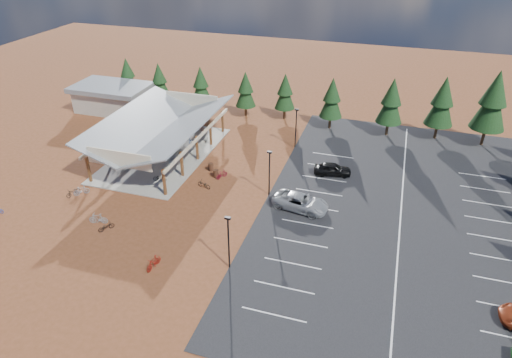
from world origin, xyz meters
The scene contains 36 objects.
ground centered at (0.00, 0.00, 0.00)m, with size 140.00×140.00×0.00m, color brown.
asphalt_lot centered at (18.50, 3.00, 0.02)m, with size 27.00×44.00×0.04m, color black.
concrete_pad centered at (-10.00, 7.00, 0.05)m, with size 10.60×18.60×0.10m, color gray.
bike_pavilion centered at (-10.00, 7.00, 3.82)m, with size 11.65×19.40×4.97m.
outbuilding centered at (-24.00, 18.00, 2.03)m, with size 11.00×7.00×3.90m.
lamp_post_0 centered at (5.00, -10.00, 2.98)m, with size 0.50×0.25×5.14m.
lamp_post_1 centered at (5.00, 2.00, 2.98)m, with size 0.50×0.25×5.14m.
lamp_post_2 centered at (5.00, 14.00, 2.98)m, with size 0.50×0.25×5.14m.
trash_bin_0 centered at (-2.87, 5.03, 0.45)m, with size 0.60×0.60×0.90m, color #3D2215.
trash_bin_1 centered at (-1.76, 3.79, 0.45)m, with size 0.60×0.60×0.90m, color #3D2215.
pine_0 centered at (-24.05, 22.85, 4.06)m, with size 2.86×2.86×6.65m.
pine_1 centered at (-18.02, 21.88, 4.05)m, with size 2.85×2.85×6.63m.
pine_2 centered at (-11.14, 21.69, 4.14)m, with size 2.92×2.92×6.79m.
pine_3 centered at (-4.23, 21.73, 4.07)m, with size 2.87×2.87×6.68m.
pine_4 centered at (1.36, 22.57, 4.07)m, with size 2.87×2.87×6.68m.
pine_5 centered at (8.19, 21.16, 4.38)m, with size 3.08×3.08×7.18m.
pine_6 centered at (15.87, 21.20, 4.82)m, with size 3.39×3.39×7.89m.
pine_7 centered at (22.06, 22.06, 5.14)m, with size 3.61×3.61×8.42m.
pine_8 centered at (27.76, 21.79, 6.01)m, with size 4.22×4.22×9.83m.
bike_0 centered at (-13.61, 2.31, 0.53)m, with size 0.57×1.63×0.86m, color black.
bike_1 centered at (-12.48, 5.45, 0.63)m, with size 0.50×1.76×1.06m, color gray.
bike_2 centered at (-13.21, 8.91, 0.51)m, with size 0.54×1.56×0.82m, color navy.
bike_3 centered at (-12.91, 14.52, 0.65)m, with size 0.51×1.82×1.09m, color maroon.
bike_4 centered at (-7.28, 0.93, 0.50)m, with size 0.53×1.52×0.80m, color black.
bike_5 centered at (-7.93, 5.62, 0.56)m, with size 0.43×1.52×0.92m, color #96989F.
bike_6 centered at (-8.47, 10.40, 0.57)m, with size 0.63×1.80×0.95m, color navy.
bike_7 centered at (-8.72, 14.74, 0.63)m, with size 0.50×1.75×1.05m, color maroon.
bike_8 centered at (-14.64, -4.39, 0.44)m, with size 0.59×1.69×0.89m, color black.
bike_9 centered at (-13.93, -3.96, 0.49)m, with size 0.46×1.64×0.99m, color gray.
bike_11 centered at (-1.03, -11.97, 0.55)m, with size 0.52×1.84×1.10m, color maroon.
bike_12 centered at (-7.86, -8.61, 0.41)m, with size 0.54×1.55×0.82m, color black.
bike_13 centered at (-9.18, -7.90, 0.55)m, with size 0.52×1.84×1.11m, color #9A9EA3.
bike_15 centered at (-1.02, 3.78, 0.46)m, with size 0.43×1.53×0.92m, color maroon.
bike_16 centered at (-2.11, 1.18, 0.43)m, with size 0.57×1.64×0.86m, color black.
car_2 centered at (8.78, 0.36, 0.83)m, with size 2.61×5.66×1.57m, color gray.
car_4 centered at (10.69, 8.25, 0.75)m, with size 1.67×4.16×1.42m, color black.
Camera 1 is at (16.01, -37.41, 25.89)m, focal length 32.00 mm.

